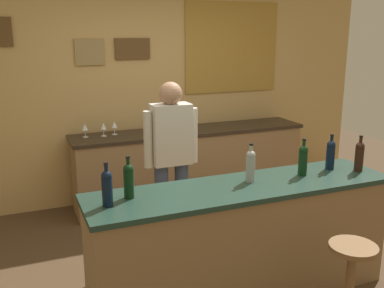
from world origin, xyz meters
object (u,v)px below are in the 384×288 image
wine_bottle_b (129,179)px  bar_stool (351,275)px  wine_bottle_f (359,155)px  wine_bottle_a (107,187)px  wine_bottle_e (331,154)px  wine_glass_a (85,128)px  coffee_mug (158,128)px  bartender (171,156)px  wine_bottle_c (251,165)px  wine_glass_b (103,127)px  wine_bottle_d (303,159)px  wine_glass_c (114,125)px

wine_bottle_b → bar_stool: bearing=-31.5°
wine_bottle_f → wine_bottle_b: bearing=176.2°
bar_stool → wine_bottle_f: bearing=47.2°
bar_stool → wine_bottle_b: size_ratio=2.22×
bar_stool → wine_bottle_a: 1.74m
wine_bottle_e → wine_glass_a: (-1.71, 2.05, -0.05)m
coffee_mug → wine_bottle_f: bearing=-63.0°
bar_stool → wine_glass_a: wine_glass_a is taller
wine_bottle_b → coffee_mug: wine_bottle_b is taller
wine_bottle_f → wine_glass_a: 2.90m
bartender → wine_bottle_c: bearing=-68.6°
bar_stool → wine_bottle_c: bearing=113.8°
bartender → wine_bottle_e: size_ratio=5.29×
wine_glass_b → coffee_mug: size_ratio=1.24×
wine_bottle_a → wine_bottle_c: 1.13m
wine_bottle_c → wine_glass_a: bearing=114.3°
bartender → wine_bottle_d: size_ratio=5.29×
bar_stool → wine_glass_c: (-0.95, 2.86, 0.55)m
wine_bottle_b → bartender: bearing=54.0°
wine_glass_c → coffee_mug: 0.51m
wine_glass_a → wine_glass_c: 0.33m
bar_stool → wine_glass_b: size_ratio=4.39×
bar_stool → wine_bottle_e: 1.09m
bartender → wine_glass_c: bartender is taller
wine_bottle_a → wine_glass_c: size_ratio=1.97×
wine_bottle_c → wine_bottle_f: (0.97, -0.11, 0.00)m
wine_glass_a → bartender: bearing=-63.7°
wine_glass_b → wine_bottle_b: bearing=-96.4°
wine_bottle_e → wine_glass_c: bearing=123.9°
bartender → wine_bottle_e: 1.41m
bar_stool → wine_bottle_a: size_ratio=2.22×
wine_bottle_c → wine_bottle_d: (0.47, -0.03, 0.00)m
bartender → wine_bottle_e: bearing=-37.2°
wine_bottle_a → wine_bottle_b: size_ratio=1.00×
wine_bottle_a → wine_bottle_b: (0.17, 0.09, 0.00)m
bartender → wine_bottle_c: 0.94m
wine_bottle_d → wine_glass_b: wine_bottle_d is taller
wine_bottle_c → wine_glass_b: size_ratio=1.97×
wine_glass_a → bar_stool: bearing=-65.8°
bar_stool → wine_bottle_a: wine_bottle_a is taller
wine_bottle_c → wine_bottle_a: bearing=-176.1°
wine_glass_a → coffee_mug: (0.83, -0.08, -0.06)m
coffee_mug → bar_stool: bearing=-80.9°
bartender → coffee_mug: size_ratio=12.96×
wine_bottle_c → wine_glass_c: (-0.60, 2.07, -0.05)m
bartender → wine_glass_a: bearing=116.3°
wine_bottle_c → coffee_mug: bearing=92.9°
wine_bottle_d → coffee_mug: 2.10m
wine_bottle_d → wine_bottle_c: bearing=176.8°
wine_bottle_c → wine_bottle_e: 0.78m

